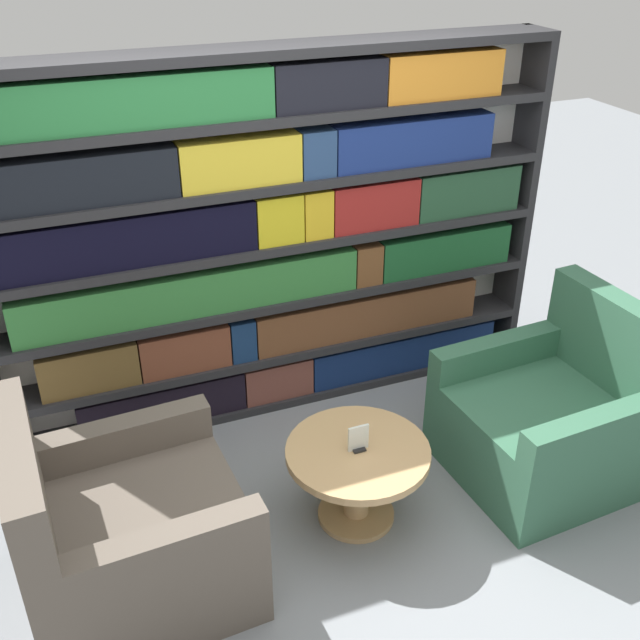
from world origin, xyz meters
The scene contains 6 objects.
ground_plane centered at (0.00, 0.00, 0.00)m, with size 14.00×14.00×0.00m, color gray.
bookshelf centered at (-0.01, 1.27, 1.04)m, with size 3.21×0.30×2.08m.
armchair_left centered at (-1.10, 0.09, 0.31)m, with size 0.96×0.92×0.94m.
armchair_right centered at (1.12, 0.10, 0.31)m, with size 0.97×0.93×0.94m.
coffee_table centered at (0.01, 0.12, 0.31)m, with size 0.69×0.69×0.43m.
table_sign centered at (0.01, 0.12, 0.48)m, with size 0.10×0.06×0.13m.
Camera 1 is at (-1.18, -2.40, 2.70)m, focal length 42.00 mm.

